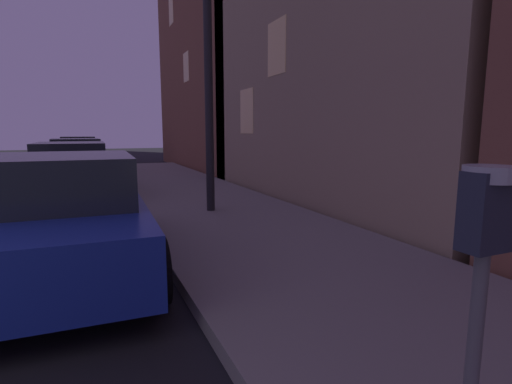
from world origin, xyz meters
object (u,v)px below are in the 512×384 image
(car_blue, at_px, (60,217))
(car_black, at_px, (72,171))
(car_green, at_px, (76,158))
(car_yellow_cab, at_px, (78,150))
(street_lamp, at_px, (208,25))
(parking_meter, at_px, (483,257))

(car_blue, height_order, car_black, same)
(car_green, distance_m, car_yellow_cab, 6.51)
(car_blue, xyz_separation_m, street_lamp, (2.54, 2.26, 2.94))
(car_yellow_cab, bearing_deg, car_green, -90.00)
(parking_meter, xyz_separation_m, car_blue, (-1.67, 4.08, -0.52))
(car_blue, bearing_deg, car_black, 89.99)
(car_green, bearing_deg, car_black, -90.01)
(parking_meter, xyz_separation_m, car_green, (-1.67, 15.36, -0.51))
(parking_meter, bearing_deg, car_black, 99.81)
(parking_meter, distance_m, car_blue, 4.44)
(parking_meter, xyz_separation_m, car_yellow_cab, (-1.67, 21.87, -0.52))
(car_black, relative_size, car_yellow_cab, 1.07)
(car_green, xyz_separation_m, street_lamp, (2.54, -9.02, 2.93))
(parking_meter, relative_size, car_green, 0.33)
(parking_meter, height_order, car_yellow_cab, parking_meter)
(car_yellow_cab, distance_m, street_lamp, 16.01)
(car_black, bearing_deg, parking_meter, -80.19)
(car_green, bearing_deg, street_lamp, -74.29)
(parking_meter, distance_m, street_lamp, 6.84)
(car_green, relative_size, car_yellow_cab, 1.06)
(parking_meter, height_order, car_black, parking_meter)
(car_black, height_order, street_lamp, street_lamp)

